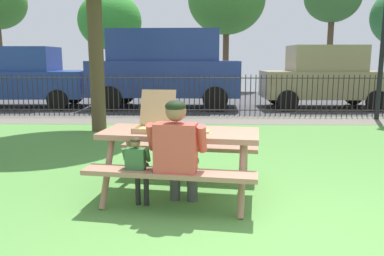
{
  "coord_description": "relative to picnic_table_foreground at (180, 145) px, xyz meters",
  "views": [
    {
      "loc": [
        -0.77,
        -3.14,
        1.61
      ],
      "look_at": [
        -0.86,
        1.54,
        0.75
      ],
      "focal_mm": 36.24,
      "sensor_mm": 36.0,
      "label": 1
    }
  ],
  "objects": [
    {
      "name": "ground",
      "position": [
        1.0,
        0.5,
        -0.61
      ],
      "size": [
        28.0,
        11.51,
        0.02
      ],
      "primitive_type": "cube",
      "color": "#589243"
    },
    {
      "name": "pizza_box_open",
      "position": [
        -0.29,
        0.06,
        0.26
      ],
      "size": [
        0.48,
        0.56,
        0.45
      ],
      "color": "tan",
      "rests_on": "picnic_table_foreground"
    },
    {
      "name": "parked_car_right",
      "position": [
        4.21,
        8.12,
        0.41
      ],
      "size": [
        3.91,
        1.84,
        1.98
      ],
      "color": "#9C8A64",
      "rests_on": "ground"
    },
    {
      "name": "iron_fence_streetside",
      "position": [
        1.0,
        6.26,
        -0.01
      ],
      "size": [
        23.55,
        0.03,
        1.15
      ],
      "color": "#2D2823",
      "rests_on": "ground"
    },
    {
      "name": "cobblestone_walkway",
      "position": [
        1.0,
        5.56,
        -0.6
      ],
      "size": [
        28.0,
        1.4,
        0.01
      ],
      "primitive_type": "cube",
      "color": "slate"
    },
    {
      "name": "picnic_table_foreground",
      "position": [
        0.0,
        0.0,
        0.0
      ],
      "size": [
        2.0,
        1.73,
        0.79
      ],
      "color": "#A7765F",
      "rests_on": "ground"
    },
    {
      "name": "parked_car_center",
      "position": [
        -0.86,
        8.12,
        0.71
      ],
      "size": [
        4.77,
        2.21,
        2.46
      ],
      "color": "navy",
      "rests_on": "ground"
    },
    {
      "name": "adult_at_table",
      "position": [
        -0.0,
        -0.51,
        0.06
      ],
      "size": [
        0.63,
        0.63,
        1.19
      ],
      "color": "#474747",
      "rests_on": "ground"
    },
    {
      "name": "street_asphalt",
      "position": [
        1.0,
        10.17,
        -0.6
      ],
      "size": [
        28.0,
        7.83,
        0.01
      ],
      "primitive_type": "cube",
      "color": "#424247"
    },
    {
      "name": "far_tree_midleft",
      "position": [
        -4.28,
        15.57,
        2.76
      ],
      "size": [
        3.16,
        3.16,
        4.83
      ],
      "color": "brown",
      "rests_on": "ground"
    },
    {
      "name": "child_at_table",
      "position": [
        -0.42,
        -0.48,
        -0.11
      ],
      "size": [
        0.3,
        0.3,
        0.8
      ],
      "color": "#252525",
      "rests_on": "ground"
    },
    {
      "name": "pizza_slice_on_table",
      "position": [
        0.24,
        -0.08,
        0.18
      ],
      "size": [
        0.25,
        0.19,
        0.02
      ],
      "color": "#E1CA4C",
      "rests_on": "picnic_table_foreground"
    },
    {
      "name": "parked_car_left",
      "position": [
        -5.67,
        8.12,
        0.41
      ],
      "size": [
        4.47,
        2.06,
        1.94
      ],
      "color": "navy",
      "rests_on": "ground"
    }
  ]
}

